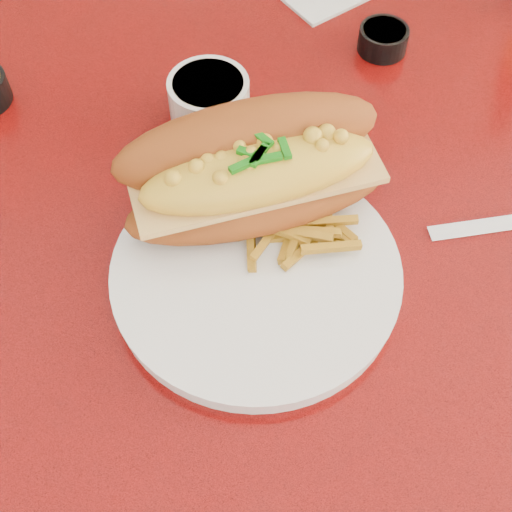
{
  "coord_description": "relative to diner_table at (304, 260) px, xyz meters",
  "views": [
    {
      "loc": [
        -0.11,
        -0.47,
        1.32
      ],
      "look_at": [
        -0.07,
        -0.12,
        0.81
      ],
      "focal_mm": 50.0,
      "sensor_mm": 36.0,
      "label": 1
    }
  ],
  "objects": [
    {
      "name": "ground",
      "position": [
        0.0,
        0.0,
        -0.61
      ],
      "size": [
        8.0,
        8.0,
        0.0
      ],
      "primitive_type": "plane",
      "color": "beige",
      "rests_on": "ground"
    },
    {
      "name": "diner_table",
      "position": [
        0.0,
        0.0,
        0.0
      ],
      "size": [
        1.23,
        0.83,
        0.77
      ],
      "color": "red",
      "rests_on": "ground"
    },
    {
      "name": "booth_bench_far",
      "position": [
        0.0,
        0.81,
        -0.32
      ],
      "size": [
        1.2,
        0.51,
        0.9
      ],
      "color": "#A60B11",
      "rests_on": "ground"
    },
    {
      "name": "dinner_plate",
      "position": [
        -0.07,
        -0.12,
        0.17
      ],
      "size": [
        0.29,
        0.29,
        0.02
      ],
      "rotation": [
        0.0,
        0.0,
        -0.13
      ],
      "color": "silver",
      "rests_on": "diner_table"
    },
    {
      "name": "mac_hoagie",
      "position": [
        -0.06,
        -0.05,
        0.23
      ],
      "size": [
        0.27,
        0.16,
        0.11
      ],
      "rotation": [
        0.0,
        0.0,
        0.18
      ],
      "color": "#904517",
      "rests_on": "dinner_plate"
    },
    {
      "name": "fries_pile",
      "position": [
        -0.03,
        -0.07,
        0.19
      ],
      "size": [
        0.12,
        0.11,
        0.03
      ],
      "primitive_type": null,
      "rotation": [
        0.0,
        0.0,
        -0.35
      ],
      "color": "gold",
      "rests_on": "dinner_plate"
    },
    {
      "name": "fork",
      "position": [
        -0.08,
        -0.07,
        0.18
      ],
      "size": [
        0.04,
        0.14,
        0.0
      ],
      "rotation": [
        0.0,
        0.0,
        1.39
      ],
      "color": "silver",
      "rests_on": "dinner_plate"
    },
    {
      "name": "gravy_ramekin",
      "position": [
        -0.1,
        0.09,
        0.19
      ],
      "size": [
        0.11,
        0.11,
        0.05
      ],
      "rotation": [
        0.0,
        0.0,
        0.35
      ],
      "color": "silver",
      "rests_on": "diner_table"
    },
    {
      "name": "sauce_cup_right",
      "position": [
        0.11,
        0.18,
        0.18
      ],
      "size": [
        0.06,
        0.06,
        0.03
      ],
      "rotation": [
        0.0,
        0.0,
        0.12
      ],
      "color": "black",
      "rests_on": "diner_table"
    }
  ]
}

